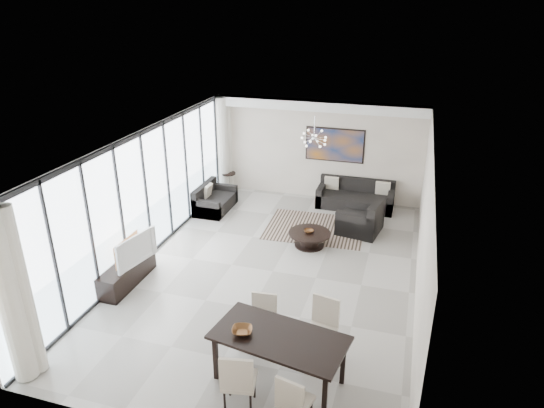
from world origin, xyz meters
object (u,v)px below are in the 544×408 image
at_px(sofa_main, 355,198).
at_px(dining_table, 279,341).
at_px(coffee_table, 309,238).
at_px(tv_console, 127,273).
at_px(television, 133,249).

xyz_separation_m(sofa_main, dining_table, (-0.21, -7.17, 0.49)).
relative_size(coffee_table, dining_table, 0.47).
bearing_deg(dining_table, tv_console, 154.82).
relative_size(coffee_table, tv_console, 0.64).
relative_size(sofa_main, dining_table, 0.98).
relative_size(coffee_table, sofa_main, 0.47).
xyz_separation_m(sofa_main, tv_console, (-3.99, -5.39, -0.02)).
relative_size(sofa_main, tv_console, 1.35).
bearing_deg(tv_console, sofa_main, 53.50).
bearing_deg(sofa_main, tv_console, -126.50).
bearing_deg(sofa_main, coffee_table, -105.21).
height_order(sofa_main, television, television).
distance_m(sofa_main, dining_table, 7.19).
height_order(coffee_table, television, television).
distance_m(sofa_main, television, 6.58).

